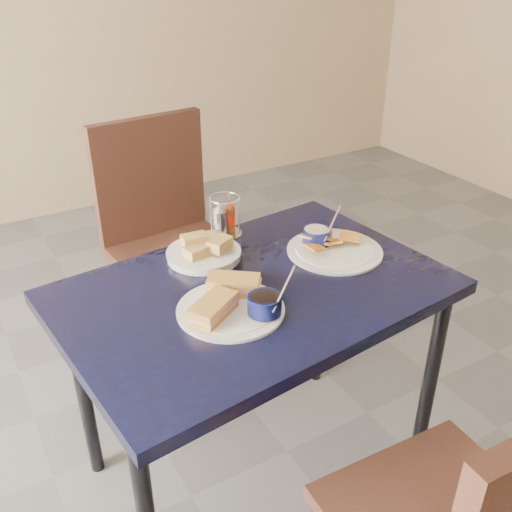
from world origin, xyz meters
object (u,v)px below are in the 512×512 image
dining_table (254,309)px  chair_far (167,226)px  bread_basket (204,251)px  plantain_plate (328,245)px  condiment_caddy (224,219)px  sandwich_plate (234,302)px

dining_table → chair_far: size_ratio=1.13×
dining_table → bread_basket: bearing=102.5°
plantain_plate → dining_table: bearing=-167.5°
chair_far → bread_basket: bearing=-100.7°
chair_far → condiment_caddy: chair_far is taller
plantain_plate → bread_basket: plantain_plate is taller
dining_table → condiment_caddy: (0.08, 0.33, 0.13)m
sandwich_plate → bread_basket: (0.06, 0.29, -0.00)m
sandwich_plate → bread_basket: sandwich_plate is taller
plantain_plate → condiment_caddy: condiment_caddy is taller
sandwich_plate → plantain_plate: size_ratio=1.03×
dining_table → plantain_plate: size_ratio=3.81×
plantain_plate → bread_basket: 0.39m
bread_basket → plantain_plate: bearing=-23.0°
sandwich_plate → dining_table: bearing=35.3°
plantain_plate → bread_basket: bearing=157.0°
dining_table → bread_basket: 0.25m
sandwich_plate → condiment_caddy: size_ratio=2.26×
condiment_caddy → bread_basket: bearing=-139.1°
chair_far → bread_basket: chair_far is taller
dining_table → bread_basket: bread_basket is taller
dining_table → condiment_caddy: 0.36m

